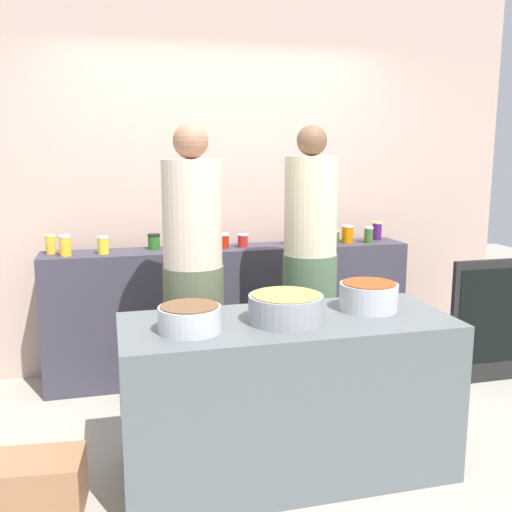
# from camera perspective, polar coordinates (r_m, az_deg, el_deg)

# --- Properties ---
(ground) EXTENTS (12.00, 12.00, 0.00)m
(ground) POSITION_cam_1_polar(r_m,az_deg,el_deg) (3.55, 1.48, -17.93)
(ground) COLOR #A1988A
(storefront_wall) EXTENTS (4.80, 0.12, 3.00)m
(storefront_wall) POSITION_cam_1_polar(r_m,az_deg,el_deg) (4.54, -3.50, 8.04)
(storefront_wall) COLOR tan
(storefront_wall) RESTS_ON ground
(display_shelf) EXTENTS (2.70, 0.36, 0.98)m
(display_shelf) POSITION_cam_1_polar(r_m,az_deg,el_deg) (4.36, -2.47, -5.51)
(display_shelf) COLOR #373341
(display_shelf) RESTS_ON ground
(prep_table) EXTENTS (1.70, 0.70, 0.84)m
(prep_table) POSITION_cam_1_polar(r_m,az_deg,el_deg) (3.11, 3.08, -13.67)
(prep_table) COLOR #555D5F
(prep_table) RESTS_ON ground
(preserve_jar_0) EXTENTS (0.07, 0.07, 0.13)m
(preserve_jar_0) POSITION_cam_1_polar(r_m,az_deg,el_deg) (4.22, -19.65, 1.10)
(preserve_jar_0) COLOR gold
(preserve_jar_0) RESTS_ON display_shelf
(preserve_jar_1) EXTENTS (0.08, 0.08, 0.14)m
(preserve_jar_1) POSITION_cam_1_polar(r_m,az_deg,el_deg) (4.11, -18.37, 1.01)
(preserve_jar_1) COLOR gold
(preserve_jar_1) RESTS_ON display_shelf
(preserve_jar_2) EXTENTS (0.08, 0.08, 0.12)m
(preserve_jar_2) POSITION_cam_1_polar(r_m,az_deg,el_deg) (4.11, -14.89, 1.06)
(preserve_jar_2) COLOR gold
(preserve_jar_2) RESTS_ON display_shelf
(preserve_jar_3) EXTENTS (0.09, 0.09, 0.11)m
(preserve_jar_3) POSITION_cam_1_polar(r_m,az_deg,el_deg) (4.23, -10.07, 1.43)
(preserve_jar_3) COLOR #255F20
(preserve_jar_3) RESTS_ON display_shelf
(preserve_jar_4) EXTENTS (0.08, 0.08, 0.14)m
(preserve_jar_4) POSITION_cam_1_polar(r_m,az_deg,el_deg) (4.22, -7.64, 1.65)
(preserve_jar_4) COLOR red
(preserve_jar_4) RESTS_ON display_shelf
(preserve_jar_5) EXTENTS (0.08, 0.08, 0.12)m
(preserve_jar_5) POSITION_cam_1_polar(r_m,az_deg,el_deg) (4.19, -5.64, 1.51)
(preserve_jar_5) COLOR orange
(preserve_jar_5) RESTS_ON display_shelf
(preserve_jar_6) EXTENTS (0.09, 0.09, 0.11)m
(preserve_jar_6) POSITION_cam_1_polar(r_m,az_deg,el_deg) (4.23, -3.29, 1.53)
(preserve_jar_6) COLOR #A61E0A
(preserve_jar_6) RESTS_ON display_shelf
(preserve_jar_7) EXTENTS (0.08, 0.08, 0.10)m
(preserve_jar_7) POSITION_cam_1_polar(r_m,az_deg,el_deg) (4.25, -1.32, 1.54)
(preserve_jar_7) COLOR #A7211F
(preserve_jar_7) RESTS_ON display_shelf
(preserve_jar_8) EXTENTS (0.07, 0.07, 0.11)m
(preserve_jar_8) POSITION_cam_1_polar(r_m,az_deg,el_deg) (4.37, 3.38, 1.87)
(preserve_jar_8) COLOR red
(preserve_jar_8) RESTS_ON display_shelf
(preserve_jar_9) EXTENTS (0.08, 0.08, 0.12)m
(preserve_jar_9) POSITION_cam_1_polar(r_m,az_deg,el_deg) (4.46, 4.46, 2.06)
(preserve_jar_9) COLOR #532658
(preserve_jar_9) RESTS_ON display_shelf
(preserve_jar_10) EXTENTS (0.07, 0.07, 0.11)m
(preserve_jar_10) POSITION_cam_1_polar(r_m,az_deg,el_deg) (4.43, 7.79, 1.88)
(preserve_jar_10) COLOR #355224
(preserve_jar_10) RESTS_ON display_shelf
(preserve_jar_11) EXTENTS (0.09, 0.09, 0.13)m
(preserve_jar_11) POSITION_cam_1_polar(r_m,az_deg,el_deg) (4.52, 9.04, 2.16)
(preserve_jar_11) COLOR #D06E05
(preserve_jar_11) RESTS_ON display_shelf
(preserve_jar_12) EXTENTS (0.07, 0.07, 0.12)m
(preserve_jar_12) POSITION_cam_1_polar(r_m,az_deg,el_deg) (4.54, 11.08, 2.09)
(preserve_jar_12) COLOR #386028
(preserve_jar_12) RESTS_ON display_shelf
(preserve_jar_13) EXTENTS (0.08, 0.08, 0.14)m
(preserve_jar_13) POSITION_cam_1_polar(r_m,az_deg,el_deg) (4.71, 11.89, 2.46)
(preserve_jar_13) COLOR #48195E
(preserve_jar_13) RESTS_ON display_shelf
(cooking_pot_left) EXTENTS (0.30, 0.30, 0.13)m
(cooking_pot_left) POSITION_cam_1_polar(r_m,az_deg,el_deg) (2.78, -6.58, -6.16)
(cooking_pot_left) COLOR #B7B7BC
(cooking_pot_left) RESTS_ON prep_table
(cooking_pot_center) EXTENTS (0.38, 0.38, 0.14)m
(cooking_pot_center) POSITION_cam_1_polar(r_m,az_deg,el_deg) (2.91, 2.97, -5.17)
(cooking_pot_center) COLOR gray
(cooking_pot_center) RESTS_ON prep_table
(cooking_pot_right) EXTENTS (0.32, 0.32, 0.15)m
(cooking_pot_right) POSITION_cam_1_polar(r_m,az_deg,el_deg) (3.18, 11.08, -3.93)
(cooking_pot_right) COLOR #B7B7BC
(cooking_pot_right) RESTS_ON prep_table
(cook_with_tongs) EXTENTS (0.36, 0.36, 1.84)m
(cook_with_tongs) POSITION_cam_1_polar(r_m,az_deg,el_deg) (3.46, -6.19, -3.84)
(cook_with_tongs) COLOR #51583E
(cook_with_tongs) RESTS_ON ground
(cook_in_cap) EXTENTS (0.35, 0.35, 1.84)m
(cook_in_cap) POSITION_cam_1_polar(r_m,az_deg,el_deg) (3.80, 5.31, -2.49)
(cook_in_cap) COLOR #4B6447
(cook_in_cap) RESTS_ON ground
(bread_crate) EXTENTS (0.45, 0.33, 0.27)m
(bread_crate) POSITION_cam_1_polar(r_m,az_deg,el_deg) (3.08, -20.81, -20.49)
(bread_crate) COLOR #986744
(bread_crate) RESTS_ON ground
(chalkboard_sign) EXTENTS (0.58, 0.05, 0.92)m
(chalkboard_sign) POSITION_cam_1_polar(r_m,az_deg,el_deg) (4.53, 21.88, -6.00)
(chalkboard_sign) COLOR black
(chalkboard_sign) RESTS_ON ground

